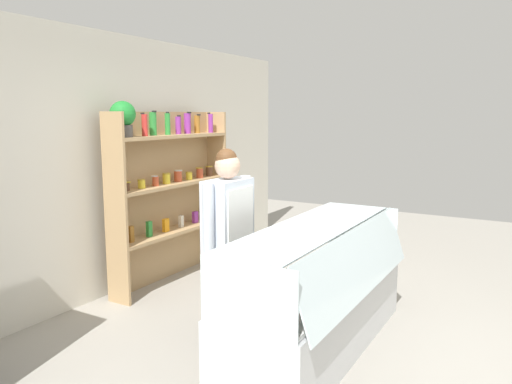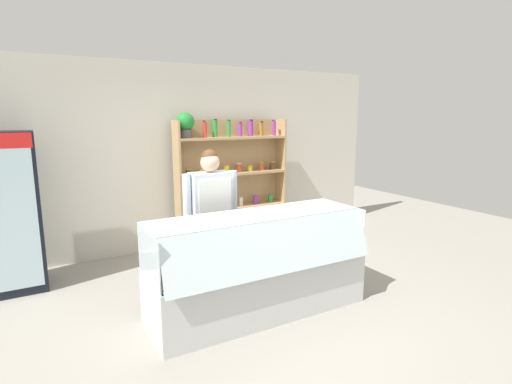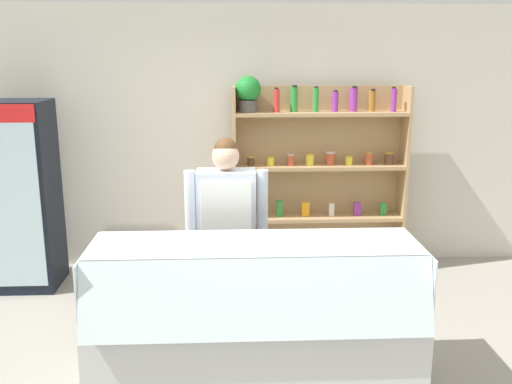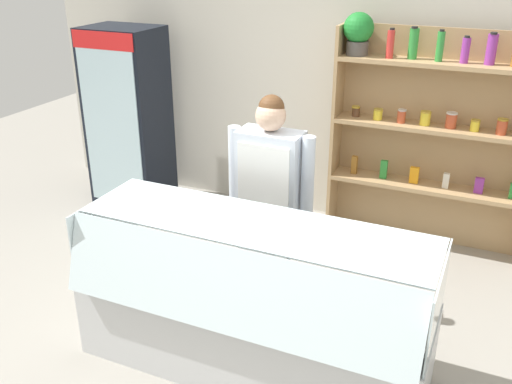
{
  "view_description": "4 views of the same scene",
  "coord_description": "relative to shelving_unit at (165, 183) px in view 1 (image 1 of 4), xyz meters",
  "views": [
    {
      "loc": [
        -3.64,
        -1.59,
        1.88
      ],
      "look_at": [
        0.19,
        0.63,
        1.19
      ],
      "focal_mm": 35.0,
      "sensor_mm": 36.0,
      "label": 1
    },
    {
      "loc": [
        -1.96,
        -3.37,
        1.96
      ],
      "look_at": [
        0.18,
        0.43,
        1.12
      ],
      "focal_mm": 28.0,
      "sensor_mm": 36.0,
      "label": 2
    },
    {
      "loc": [
        -0.25,
        -3.61,
        2.23
      ],
      "look_at": [
        -0.05,
        0.59,
        1.19
      ],
      "focal_mm": 40.0,
      "sensor_mm": 36.0,
      "label": 3
    },
    {
      "loc": [
        1.14,
        -2.79,
        2.54
      ],
      "look_at": [
        -0.32,
        0.48,
        0.96
      ],
      "focal_mm": 40.0,
      "sensor_mm": 36.0,
      "label": 4
    }
  ],
  "objects": [
    {
      "name": "shelving_unit",
      "position": [
        0.0,
        0.0,
        0.0
      ],
      "size": [
        1.75,
        0.29,
        2.01
      ],
      "color": "tan",
      "rests_on": "ground"
    },
    {
      "name": "shop_clerk",
      "position": [
        -0.87,
        -1.41,
        -0.18
      ],
      "size": [
        0.64,
        0.25,
        1.61
      ],
      "color": "#383D51",
      "rests_on": "ground"
    },
    {
      "name": "ground_plane",
      "position": [
        -0.59,
        -2.04,
        -1.13
      ],
      "size": [
        12.0,
        12.0,
        0.0
      ],
      "primitive_type": "plane",
      "color": "gray"
    },
    {
      "name": "deli_display_case",
      "position": [
        -0.68,
        -2.13,
        -0.82
      ],
      "size": [
        2.19,
        0.79,
        1.01
      ],
      "color": "silver",
      "rests_on": "ground"
    },
    {
      "name": "back_wall",
      "position": [
        -0.59,
        0.29,
        0.22
      ],
      "size": [
        6.8,
        0.1,
        2.7
      ],
      "primitive_type": "cube",
      "color": "beige",
      "rests_on": "ground"
    }
  ]
}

